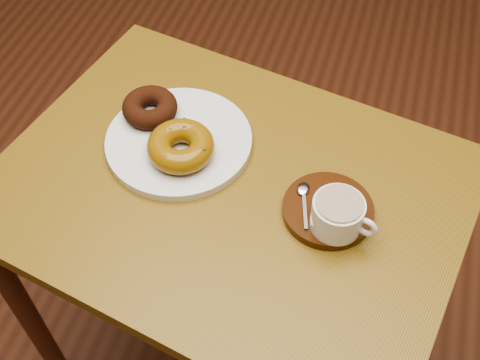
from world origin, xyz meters
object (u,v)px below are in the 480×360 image
(cafe_table, at_px, (229,224))
(donut_plate, at_px, (179,141))
(saucer, at_px, (328,210))
(coffee_cup, at_px, (338,214))

(cafe_table, height_order, donut_plate, donut_plate)
(cafe_table, relative_size, saucer, 5.93)
(saucer, bearing_deg, coffee_cup, -59.10)
(saucer, relative_size, coffee_cup, 1.39)
(donut_plate, height_order, coffee_cup, coffee_cup)
(donut_plate, xyz_separation_m, coffee_cup, (0.30, -0.10, 0.04))
(donut_plate, bearing_deg, cafe_table, -29.75)
(coffee_cup, bearing_deg, cafe_table, -176.72)
(saucer, height_order, coffee_cup, coffee_cup)
(cafe_table, xyz_separation_m, coffee_cup, (0.19, -0.04, 0.16))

